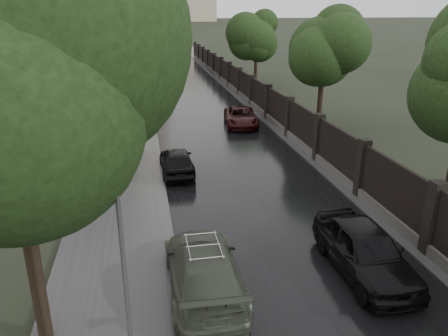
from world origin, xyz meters
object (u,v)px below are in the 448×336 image
volga_sedan (204,269)px  car_right_far (241,117)px  traffic_light (149,92)px  tree_right_b (323,57)px  tree_left_near (4,91)px  hatchback_left (177,161)px  lamp_post (125,275)px  tree_right_c (256,39)px  tree_left_far (98,46)px  car_right_near (365,250)px

volga_sedan → car_right_far: bearing=-105.4°
traffic_light → tree_right_b: bearing=-14.2°
tree_left_near → hatchback_left: bearing=69.4°
lamp_post → tree_right_c: bearing=71.5°
tree_left_far → tree_right_c: bearing=32.8°
volga_sedan → car_right_near: size_ratio=1.09×
tree_right_c → car_right_near: bearing=-99.0°
car_right_near → tree_left_far: bearing=110.6°
tree_left_near → car_right_near: tree_left_near is taller
tree_right_c → lamp_post: size_ratio=1.37×
tree_left_far → hatchback_left: (4.73, -15.48, -4.55)m
tree_left_near → traffic_light: tree_left_near is taller
hatchback_left → car_right_near: (5.13, -10.14, 0.13)m
tree_left_far → hatchback_left: 16.82m
volga_sedan → hatchback_left: volga_sedan is taller
tree_right_b → traffic_light: tree_right_b is taller
tree_right_b → traffic_light: size_ratio=1.75×
tree_left_near → car_right_far: bearing=64.6°
volga_sedan → car_right_near: (5.18, 0.07, 0.06)m
lamp_post → traffic_light: size_ratio=1.28×
lamp_post → hatchback_left: bearing=80.7°
tree_left_near → tree_left_far: tree_left_near is taller
hatchback_left → tree_right_b: bearing=-146.0°
traffic_light → tree_left_far: bearing=126.5°
hatchback_left → car_right_far: hatchback_left is taller
traffic_light → volga_sedan: size_ratio=0.76×
car_right_near → hatchback_left: bearing=116.3°
tree_left_near → car_right_far: (9.73, 20.45, -5.75)m
tree_right_c → volga_sedan: size_ratio=1.33×
tree_right_b → volga_sedan: tree_right_b is taller
tree_right_b → lamp_post: 24.33m
tree_left_far → tree_right_b: tree_left_far is taller
car_right_far → traffic_light: bearing=172.9°
hatchback_left → car_right_far: bearing=-121.9°
tree_right_c → volga_sedan: tree_right_c is taller
lamp_post → tree_left_near: bearing=145.7°
hatchback_left → tree_right_c: bearing=-113.7°
tree_right_c → traffic_light: (-11.80, -15.01, -2.55)m
hatchback_left → car_right_far: size_ratio=0.85×
traffic_light → lamp_post: bearing=-92.7°
traffic_light → car_right_far: traffic_light is taller
traffic_light → hatchback_left: 10.67m
tree_left_near → car_right_near: (9.46, 1.38, -5.60)m
tree_right_b → hatchback_left: size_ratio=1.73×
tree_right_c → tree_right_b: bearing=-90.0°
tree_left_far → volga_sedan: size_ratio=1.41×
volga_sedan → car_right_near: bearing=-178.8°
tree_left_near → tree_right_c: (15.10, 37.00, -1.47)m
tree_left_far → tree_right_b: size_ratio=1.05×
tree_left_far → hatchback_left: bearing=-73.0°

